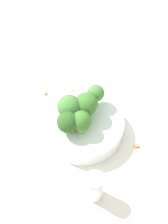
# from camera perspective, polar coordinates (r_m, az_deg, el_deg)

# --- Properties ---
(ground_plane) EXTENTS (3.00, 3.00, 0.00)m
(ground_plane) POSITION_cam_1_polar(r_m,az_deg,el_deg) (0.64, 0.00, -3.54)
(ground_plane) COLOR silver
(bowl) EXTENTS (0.16, 0.16, 0.04)m
(bowl) POSITION_cam_1_polar(r_m,az_deg,el_deg) (0.63, 0.00, -2.61)
(bowl) COLOR silver
(bowl) RESTS_ON ground_plane
(broccoli_floret_0) EXTENTS (0.03, 0.03, 0.05)m
(broccoli_floret_0) POSITION_cam_1_polar(r_m,az_deg,el_deg) (0.61, 2.14, 3.36)
(broccoli_floret_0) COLOR #84AD66
(broccoli_floret_0) RESTS_ON bowl
(broccoli_floret_1) EXTENTS (0.05, 0.05, 0.06)m
(broccoli_floret_1) POSITION_cam_1_polar(r_m,az_deg,el_deg) (0.59, 0.26, 1.44)
(broccoli_floret_1) COLOR #84AD66
(broccoli_floret_1) RESTS_ON bowl
(broccoli_floret_2) EXTENTS (0.04, 0.04, 0.05)m
(broccoli_floret_2) POSITION_cam_1_polar(r_m,az_deg,el_deg) (0.58, -2.92, -1.95)
(broccoli_floret_2) COLOR #8EB770
(broccoli_floret_2) RESTS_ON bowl
(broccoli_floret_3) EXTENTS (0.05, 0.05, 0.06)m
(broccoli_floret_3) POSITION_cam_1_polar(r_m,az_deg,el_deg) (0.59, -2.68, 0.90)
(broccoli_floret_3) COLOR #7A9E5B
(broccoli_floret_3) RESTS_ON bowl
(broccoli_floret_4) EXTENTS (0.04, 0.04, 0.05)m
(broccoli_floret_4) POSITION_cam_1_polar(r_m,az_deg,el_deg) (0.58, -0.38, -1.79)
(broccoli_floret_4) COLOR #8EB770
(broccoli_floret_4) RESTS_ON bowl
(pepper_shaker) EXTENTS (0.03, 0.03, 0.07)m
(pepper_shaker) POSITION_cam_1_polar(r_m,az_deg,el_deg) (0.55, 1.97, -13.53)
(pepper_shaker) COLOR silver
(pepper_shaker) RESTS_ON ground_plane
(almond_crumb_0) EXTENTS (0.01, 0.01, 0.01)m
(almond_crumb_0) POSITION_cam_1_polar(r_m,az_deg,el_deg) (0.71, -2.03, 4.11)
(almond_crumb_0) COLOR #AD7F4C
(almond_crumb_0) RESTS_ON ground_plane
(almond_crumb_1) EXTENTS (0.01, 0.01, 0.01)m
(almond_crumb_1) POSITION_cam_1_polar(r_m,az_deg,el_deg) (0.70, -7.05, 3.49)
(almond_crumb_1) COLOR olive
(almond_crumb_1) RESTS_ON ground_plane
(almond_crumb_2) EXTENTS (0.01, 0.01, 0.01)m
(almond_crumb_2) POSITION_cam_1_polar(r_m,az_deg,el_deg) (0.63, 9.66, -6.05)
(almond_crumb_2) COLOR olive
(almond_crumb_2) RESTS_ON ground_plane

